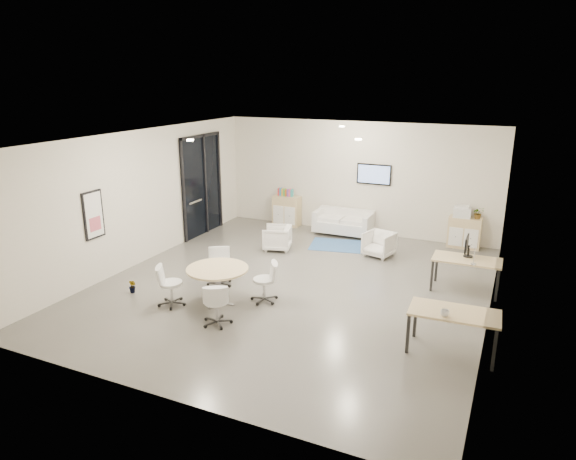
# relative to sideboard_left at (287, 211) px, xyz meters

# --- Properties ---
(room_shell) EXTENTS (9.60, 10.60, 4.80)m
(room_shell) POSITION_rel_sideboard_left_xyz_m (2.11, -4.26, 1.14)
(room_shell) COLOR #56534E
(room_shell) RESTS_ON ground
(glass_door) EXTENTS (0.09, 1.90, 2.85)m
(glass_door) POSITION_rel_sideboard_left_xyz_m (-1.84, -1.75, 1.05)
(glass_door) COLOR black
(glass_door) RESTS_ON room_shell
(artwork) EXTENTS (0.05, 0.54, 1.04)m
(artwork) POSITION_rel_sideboard_left_xyz_m (-1.86, -5.86, 1.09)
(artwork) COLOR black
(artwork) RESTS_ON room_shell
(wall_tv) EXTENTS (0.98, 0.06, 0.58)m
(wall_tv) POSITION_rel_sideboard_left_xyz_m (2.61, 0.20, 1.29)
(wall_tv) COLOR black
(wall_tv) RESTS_ON room_shell
(ceiling_spots) EXTENTS (3.14, 4.14, 0.03)m
(ceiling_spots) POSITION_rel_sideboard_left_xyz_m (1.91, -3.43, 2.72)
(ceiling_spots) COLOR #FFEAC6
(ceiling_spots) RESTS_ON room_shell
(sideboard_left) EXTENTS (0.81, 0.42, 0.92)m
(sideboard_left) POSITION_rel_sideboard_left_xyz_m (0.00, 0.00, 0.00)
(sideboard_left) COLOR #CFB87D
(sideboard_left) RESTS_ON room_shell
(sideboard_right) EXTENTS (0.83, 0.40, 0.83)m
(sideboard_right) POSITION_rel_sideboard_left_xyz_m (5.19, 0.01, -0.04)
(sideboard_right) COLOR #CFB87D
(sideboard_right) RESTS_ON room_shell
(books) EXTENTS (0.47, 0.14, 0.22)m
(books) POSITION_rel_sideboard_left_xyz_m (-0.04, 0.00, 0.57)
(books) COLOR red
(books) RESTS_ON sideboard_left
(printer) EXTENTS (0.46, 0.39, 0.31)m
(printer) POSITION_rel_sideboard_left_xyz_m (5.09, 0.01, 0.52)
(printer) COLOR white
(printer) RESTS_ON sideboard_right
(loveseat) EXTENTS (1.64, 0.83, 0.61)m
(loveseat) POSITION_rel_sideboard_left_xyz_m (1.89, -0.18, -0.12)
(loveseat) COLOR silver
(loveseat) RESTS_ON room_shell
(blue_rug) EXTENTS (1.84, 1.41, 0.01)m
(blue_rug) POSITION_rel_sideboard_left_xyz_m (2.19, -1.21, -0.45)
(blue_rug) COLOR navy
(blue_rug) RESTS_ON room_shell
(armchair_left) EXTENTS (0.80, 0.83, 0.70)m
(armchair_left) POSITION_rel_sideboard_left_xyz_m (0.73, -2.20, -0.10)
(armchair_left) COLOR silver
(armchair_left) RESTS_ON room_shell
(armchair_right) EXTENTS (0.81, 0.78, 0.69)m
(armchair_right) POSITION_rel_sideboard_left_xyz_m (3.31, -1.59, -0.11)
(armchair_right) COLOR silver
(armchair_right) RESTS_ON room_shell
(desk_rear) EXTENTS (1.39, 0.71, 0.72)m
(desk_rear) POSITION_rel_sideboard_left_xyz_m (5.55, -3.00, 0.19)
(desk_rear) COLOR #CFB87D
(desk_rear) RESTS_ON room_shell
(desk_front) EXTENTS (1.45, 0.77, 0.74)m
(desk_front) POSITION_rel_sideboard_left_xyz_m (5.64, -5.77, 0.21)
(desk_front) COLOR #CFB87D
(desk_front) RESTS_ON room_shell
(monitor) EXTENTS (0.20, 0.50, 0.44)m
(monitor) POSITION_rel_sideboard_left_xyz_m (5.51, -2.85, 0.50)
(monitor) COLOR black
(monitor) RESTS_ON desk_rear
(round_table) EXTENTS (1.23, 1.23, 0.75)m
(round_table) POSITION_rel_sideboard_left_xyz_m (1.11, -5.70, 0.21)
(round_table) COLOR #CFB87D
(round_table) RESTS_ON room_shell
(meeting_chairs) EXTENTS (2.39, 2.39, 0.82)m
(meeting_chairs) POSITION_rel_sideboard_left_xyz_m (1.11, -5.70, -0.05)
(meeting_chairs) COLOR white
(meeting_chairs) RESTS_ON room_shell
(plant_cabinet) EXTENTS (0.38, 0.40, 0.24)m
(plant_cabinet) POSITION_rel_sideboard_left_xyz_m (5.48, -0.01, 0.50)
(plant_cabinet) COLOR #3F7F3F
(plant_cabinet) RESTS_ON sideboard_right
(plant_floor) EXTENTS (0.22, 0.33, 0.13)m
(plant_floor) POSITION_rel_sideboard_left_xyz_m (-0.80, -6.04, -0.39)
(plant_floor) COLOR #3F7F3F
(plant_floor) RESTS_ON room_shell
(cup) EXTENTS (0.16, 0.14, 0.13)m
(cup) POSITION_rel_sideboard_left_xyz_m (5.52, -6.01, 0.35)
(cup) COLOR white
(cup) RESTS_ON desk_front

